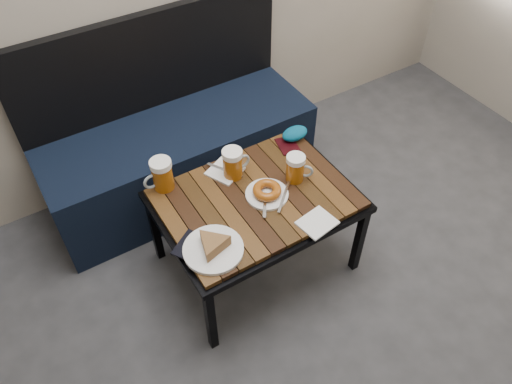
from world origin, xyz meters
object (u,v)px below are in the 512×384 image
beer_mug_centre (233,163)px  beer_mug_right (296,168)px  plate_pie (213,247)px  knit_pouch (295,134)px  passport_burgundy (288,145)px  bench (178,150)px  passport_navy (190,245)px  cafe_table (256,203)px  plate_bagel (267,192)px  beer_mug_left (162,175)px

beer_mug_centre → beer_mug_right: beer_mug_centre is taller
plate_pie → knit_pouch: bearing=30.7°
passport_burgundy → knit_pouch: bearing=37.5°
plate_pie → passport_burgundy: 0.69m
bench → passport_burgundy: size_ratio=11.40×
passport_burgundy → plate_pie: bearing=-136.8°
plate_pie → passport_navy: plate_pie is taller
cafe_table → plate_bagel: bearing=-24.1°
beer_mug_centre → knit_pouch: (0.38, 0.07, -0.04)m
bench → passport_burgundy: 0.63m
cafe_table → passport_burgundy: (0.30, 0.20, 0.05)m
cafe_table → plate_bagel: size_ratio=3.77×
beer_mug_left → plate_bagel: beer_mug_left is taller
cafe_table → plate_bagel: plate_bagel is taller
cafe_table → beer_mug_centre: size_ratio=5.80×
passport_navy → passport_burgundy: 0.72m
cafe_table → bench: bearing=97.0°
plate_bagel → knit_pouch: (0.32, 0.25, 0.01)m
passport_navy → passport_burgundy: size_ratio=1.10×
beer_mug_left → cafe_table: bearing=138.6°
beer_mug_right → passport_burgundy: size_ratio=1.09×
beer_mug_centre → plate_pie: (-0.28, -0.32, -0.05)m
beer_mug_centre → passport_navy: beer_mug_centre is taller
beer_mug_right → passport_burgundy: (0.10, 0.20, -0.06)m
beer_mug_centre → beer_mug_right: 0.27m
beer_mug_centre → passport_burgundy: bearing=5.3°
knit_pouch → beer_mug_left: bearing=177.4°
beer_mug_left → plate_bagel: (0.36, -0.28, -0.05)m
plate_pie → passport_burgundy: size_ratio=1.95×
bench → cafe_table: bearing=-83.0°
beer_mug_left → plate_bagel: size_ratio=0.68×
beer_mug_left → passport_navy: (-0.05, -0.35, -0.07)m
beer_mug_left → beer_mug_right: (0.52, -0.26, -0.01)m
cafe_table → plate_pie: bearing=-151.6°
cafe_table → passport_navy: 0.37m
beer_mug_centre → plate_pie: size_ratio=0.61×
beer_mug_right → passport_burgundy: beer_mug_right is taller
beer_mug_left → beer_mug_centre: beer_mug_left is taller
plate_bagel → beer_mug_right: bearing=6.6°
bench → passport_navy: size_ratio=10.34×
passport_navy → passport_burgundy: bearing=81.1°
cafe_table → beer_mug_centre: 0.20m
passport_navy → plate_pie: bearing=11.9°
passport_navy → beer_mug_left: bearing=139.7°
beer_mug_left → beer_mug_right: 0.58m
plate_bagel → passport_burgundy: size_ratio=1.81×
beer_mug_left → plate_pie: beer_mug_left is taller
plate_pie → passport_navy: 0.10m
beer_mug_left → beer_mug_right: bearing=151.5°
passport_navy → knit_pouch: size_ratio=1.01×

